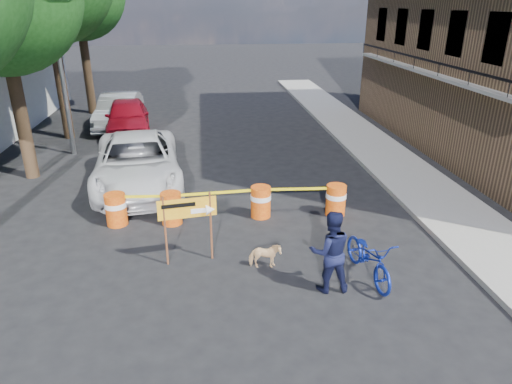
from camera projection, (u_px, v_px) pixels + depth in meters
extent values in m
plane|color=black|center=(245.00, 273.00, 10.30)|extent=(120.00, 120.00, 0.00)
cube|color=gray|center=(400.00, 169.00, 16.44)|extent=(2.40, 40.00, 0.15)
cylinder|color=#332316|center=(20.00, 109.00, 15.06)|extent=(0.44, 0.44, 4.76)
cylinder|color=#332316|center=(60.00, 78.00, 19.53)|extent=(0.44, 0.44, 5.32)
cylinder|color=#332316|center=(87.00, 67.00, 24.19)|extent=(0.44, 0.44, 4.93)
sphere|color=#184A15|center=(67.00, 6.00, 23.50)|extent=(3.36, 3.36, 3.36)
cylinder|color=gray|center=(58.00, 51.00, 16.81)|extent=(0.16, 0.16, 8.00)
cylinder|color=red|center=(116.00, 210.00, 12.38)|extent=(0.56, 0.56, 0.90)
cylinder|color=white|center=(115.00, 204.00, 12.32)|extent=(0.58, 0.58, 0.14)
cylinder|color=red|center=(171.00, 208.00, 12.45)|extent=(0.56, 0.56, 0.90)
cylinder|color=white|center=(171.00, 203.00, 12.40)|extent=(0.58, 0.58, 0.14)
cylinder|color=red|center=(261.00, 202.00, 12.86)|extent=(0.56, 0.56, 0.90)
cylinder|color=white|center=(261.00, 197.00, 12.80)|extent=(0.58, 0.58, 0.14)
cylinder|color=red|center=(336.00, 200.00, 12.97)|extent=(0.56, 0.56, 0.90)
cylinder|color=white|center=(336.00, 195.00, 12.91)|extent=(0.58, 0.58, 0.14)
cylinder|color=#592D19|center=(165.00, 232.00, 10.33)|extent=(0.05, 0.05, 1.71)
cylinder|color=#592D19|center=(211.00, 226.00, 10.57)|extent=(0.05, 0.05, 1.71)
cube|color=orange|center=(187.00, 208.00, 10.25)|extent=(1.32, 0.21, 0.47)
cube|color=white|center=(199.00, 211.00, 10.32)|extent=(0.38, 0.06, 0.11)
cone|color=white|center=(210.00, 210.00, 10.38)|extent=(0.24, 0.27, 0.25)
cube|color=black|center=(178.00, 206.00, 10.15)|extent=(0.75, 0.11, 0.09)
imported|color=black|center=(330.00, 252.00, 9.40)|extent=(0.90, 0.72, 1.81)
imported|color=#122595|center=(371.00, 238.00, 9.77)|extent=(0.82, 1.12, 1.97)
imported|color=#E8BC85|center=(265.00, 256.00, 10.40)|extent=(0.74, 0.37, 0.62)
imported|color=silver|center=(137.00, 162.00, 14.93)|extent=(3.32, 6.12, 1.63)
imported|color=#A40D20|center=(128.00, 117.00, 20.87)|extent=(2.45, 4.88, 1.60)
imported|color=#B8BBC0|center=(119.00, 111.00, 22.06)|extent=(1.84, 4.88, 1.59)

